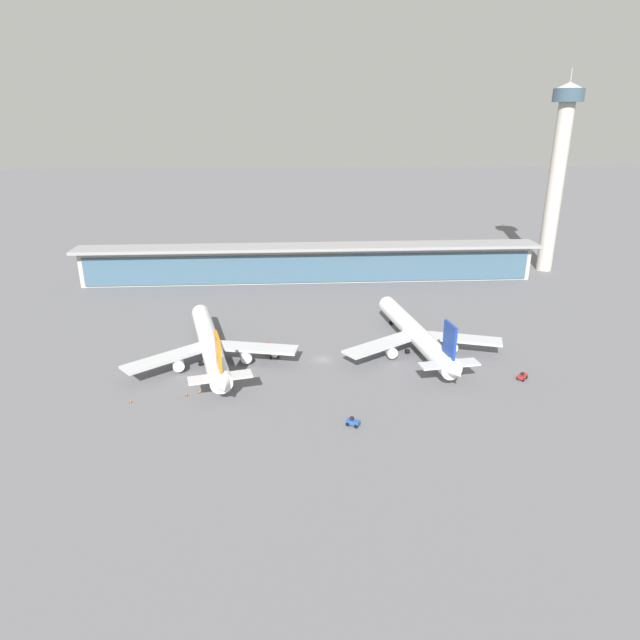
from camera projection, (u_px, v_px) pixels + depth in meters
name	position (u px, v px, depth m)	size (l,w,h in m)	color
ground_plane	(323.00, 360.00, 153.93)	(1200.00, 1200.00, 0.00)	slate
airliner_left_stand	(210.00, 345.00, 150.75)	(45.71, 60.38, 16.24)	white
airliner_centre_stand	(416.00, 334.00, 158.08)	(46.48, 60.93, 16.24)	white
service_truck_near_nose_blue	(353.00, 422.00, 120.92)	(3.33, 2.93, 2.05)	#234C9E
service_truck_under_wing_red	(522.00, 376.00, 142.07)	(3.22, 3.24, 2.05)	#B21E1E
service_truck_mid_apron_red	(271.00, 349.00, 156.30)	(5.01, 8.86, 2.95)	#B21E1E
terminal_building	(310.00, 262.00, 223.75)	(183.60, 12.80, 15.20)	#B2ADA3
control_tower	(558.00, 166.00, 228.17)	(12.00, 12.00, 80.94)	#B2ADA3
safety_cone_alpha	(186.00, 394.00, 134.09)	(0.62, 0.62, 0.70)	orange
safety_cone_bravo	(131.00, 401.00, 130.83)	(0.62, 0.62, 0.70)	orange
safety_cone_charlie	(200.00, 392.00, 135.32)	(0.62, 0.62, 0.70)	orange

